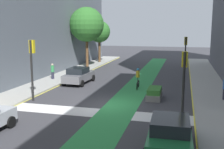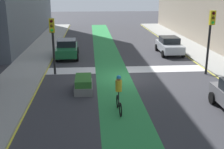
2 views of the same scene
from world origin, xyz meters
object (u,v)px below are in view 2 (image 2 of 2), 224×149
object	(u,v)px
car_silver_left_near	(169,45)
median_planter	(84,84)
traffic_signal_near_right	(53,36)
cyclist_in_lane	(119,93)
car_green_right_near	(67,48)
traffic_signal_near_left	(211,31)

from	to	relation	value
car_silver_left_near	median_planter	world-z (taller)	car_silver_left_near
traffic_signal_near_right	car_silver_left_near	bearing A→B (deg)	-148.50
median_planter	cyclist_in_lane	bearing A→B (deg)	119.83
car_green_right_near	median_planter	size ratio (longest dim) A/B	1.98
traffic_signal_near_left	car_silver_left_near	distance (m)	7.36
cyclist_in_lane	median_planter	distance (m)	3.65
car_silver_left_near	median_planter	distance (m)	12.43
traffic_signal_near_left	cyclist_in_lane	xyz separation A→B (m)	(6.87, 5.84, -2.16)
traffic_signal_near_left	car_silver_left_near	size ratio (longest dim) A/B	1.05
traffic_signal_near_left	cyclist_in_lane	bearing A→B (deg)	40.40
car_green_right_near	median_planter	world-z (taller)	car_green_right_near
traffic_signal_near_right	median_planter	xyz separation A→B (m)	(-2.11, 3.55, -2.38)
traffic_signal_near_left	car_silver_left_near	xyz separation A→B (m)	(0.82, -6.93, -2.33)
cyclist_in_lane	median_planter	size ratio (longest dim) A/B	0.86
median_planter	car_green_right_near	bearing A→B (deg)	-79.77
traffic_signal_near_left	cyclist_in_lane	world-z (taller)	traffic_signal_near_left
median_planter	traffic_signal_near_left	bearing A→B (deg)	-162.60
car_silver_left_near	median_planter	size ratio (longest dim) A/B	1.98
car_green_right_near	car_silver_left_near	distance (m)	9.47
traffic_signal_near_right	car_silver_left_near	size ratio (longest dim) A/B	0.93
traffic_signal_near_right	traffic_signal_near_left	bearing A→B (deg)	175.56
median_planter	car_silver_left_near	bearing A→B (deg)	-129.10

